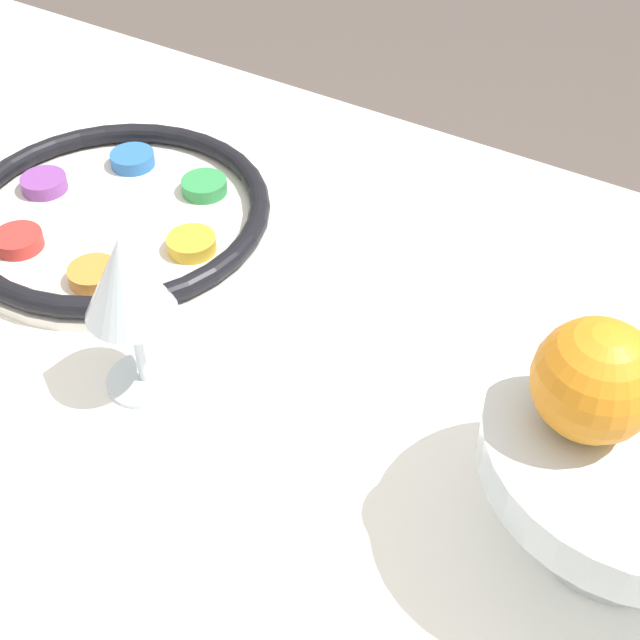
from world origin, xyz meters
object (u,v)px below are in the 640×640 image
at_px(seder_plate, 115,214).
at_px(orange_fruit, 596,380).
at_px(wine_glass, 126,283).
at_px(fruit_stand, 639,460).

height_order(seder_plate, orange_fruit, orange_fruit).
height_order(wine_glass, fruit_stand, wine_glass).
xyz_separation_m(wine_glass, orange_fruit, (0.33, 0.04, 0.04)).
relative_size(seder_plate, fruit_stand, 1.51).
height_order(seder_plate, fruit_stand, fruit_stand).
bearing_deg(wine_glass, seder_plate, 137.14).
distance_m(seder_plate, orange_fruit, 0.51).
bearing_deg(wine_glass, fruit_stand, 8.12).
bearing_deg(wine_glass, orange_fruit, 7.13).
relative_size(fruit_stand, orange_fruit, 2.63).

